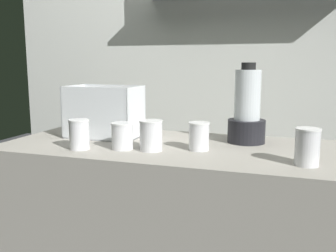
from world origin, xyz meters
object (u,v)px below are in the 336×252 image
(carrot_display_bin, at_px, (108,121))
(juice_cup_beet_right, at_px, (199,138))
(juice_cup_beet_far_right, at_px, (307,149))
(blender_pitcher, at_px, (247,112))
(juice_cup_beet_far_left, at_px, (79,136))
(juice_cup_beet_left, at_px, (122,138))
(juice_cup_orange_middle, at_px, (151,138))

(carrot_display_bin, height_order, juice_cup_beet_right, carrot_display_bin)
(carrot_display_bin, relative_size, juice_cup_beet_right, 2.97)
(carrot_display_bin, distance_m, juice_cup_beet_right, 0.49)
(carrot_display_bin, relative_size, juice_cup_beet_far_right, 2.61)
(blender_pitcher, xyz_separation_m, juice_cup_beet_far_left, (-0.62, -0.34, -0.08))
(carrot_display_bin, distance_m, juice_cup_beet_far_left, 0.27)
(juice_cup_beet_left, bearing_deg, blender_pitcher, 32.20)
(juice_cup_beet_far_right, bearing_deg, juice_cup_orange_middle, 175.97)
(blender_pitcher, relative_size, juice_cup_beet_left, 3.22)
(blender_pitcher, xyz_separation_m, juice_cup_beet_right, (-0.16, -0.21, -0.08))
(juice_cup_beet_far_left, distance_m, juice_cup_beet_left, 0.17)
(blender_pitcher, bearing_deg, juice_cup_orange_middle, -141.09)
(juice_cup_orange_middle, height_order, juice_cup_beet_far_right, juice_cup_beet_far_right)
(juice_cup_beet_left, distance_m, juice_cup_beet_right, 0.31)
(juice_cup_beet_right, bearing_deg, juice_cup_beet_left, -164.82)
(carrot_display_bin, xyz_separation_m, juice_cup_beet_left, (0.18, -0.21, -0.03))
(juice_cup_beet_far_left, bearing_deg, blender_pitcher, 28.79)
(blender_pitcher, bearing_deg, juice_cup_beet_far_right, -53.03)
(blender_pitcher, distance_m, juice_cup_beet_far_right, 0.40)
(blender_pitcher, distance_m, juice_cup_beet_right, 0.28)
(blender_pitcher, height_order, juice_cup_orange_middle, blender_pitcher)
(juice_cup_beet_left, xyz_separation_m, juice_cup_beet_far_right, (0.69, -0.03, 0.01))
(juice_cup_orange_middle, relative_size, juice_cup_beet_right, 1.08)
(carrot_display_bin, bearing_deg, blender_pitcher, 6.66)
(blender_pitcher, distance_m, juice_cup_beet_far_left, 0.71)
(juice_cup_beet_far_right, bearing_deg, juice_cup_beet_far_left, -178.22)
(carrot_display_bin, height_order, blender_pitcher, blender_pitcher)
(juice_cup_beet_far_left, bearing_deg, juice_cup_orange_middle, 13.44)
(juice_cup_beet_far_left, height_order, juice_cup_orange_middle, same)
(juice_cup_beet_far_left, relative_size, juice_cup_beet_right, 1.08)
(juice_cup_orange_middle, bearing_deg, blender_pitcher, 38.91)
(carrot_display_bin, distance_m, juice_cup_beet_left, 0.28)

